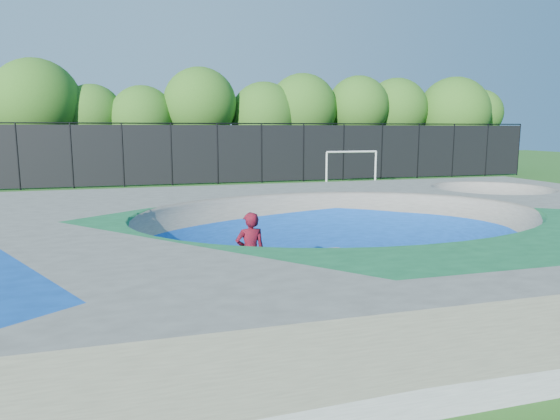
# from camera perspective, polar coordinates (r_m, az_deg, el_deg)

# --- Properties ---
(ground) EXTENTS (120.00, 120.00, 0.00)m
(ground) POSITION_cam_1_polar(r_m,az_deg,el_deg) (13.59, 6.95, -6.39)
(ground) COLOR #235A19
(ground) RESTS_ON ground
(skate_deck) EXTENTS (22.00, 14.00, 1.50)m
(skate_deck) POSITION_cam_1_polar(r_m,az_deg,el_deg) (13.40, 7.01, -3.31)
(skate_deck) COLOR gray
(skate_deck) RESTS_ON ground
(skater) EXTENTS (0.68, 0.45, 1.84)m
(skater) POSITION_cam_1_polar(r_m,az_deg,el_deg) (11.16, -3.41, -4.91)
(skater) COLOR #AB0D24
(skater) RESTS_ON ground
(skateboard) EXTENTS (0.78, 0.24, 0.05)m
(skateboard) POSITION_cam_1_polar(r_m,az_deg,el_deg) (11.41, -3.36, -9.27)
(skateboard) COLOR black
(skateboard) RESTS_ON ground
(soccer_goal) EXTENTS (3.47, 0.12, 2.29)m
(soccer_goal) POSITION_cam_1_polar(r_m,az_deg,el_deg) (31.78, 8.18, 5.46)
(soccer_goal) COLOR silver
(soccer_goal) RESTS_ON ground
(fence) EXTENTS (48.09, 0.09, 4.04)m
(fence) POSITION_cam_1_polar(r_m,az_deg,el_deg) (33.47, -7.15, 6.53)
(fence) COLOR black
(fence) RESTS_ON ground
(treeline) EXTENTS (53.05, 6.88, 8.38)m
(treeline) POSITION_cam_1_polar(r_m,az_deg,el_deg) (38.39, -5.24, 11.30)
(treeline) COLOR #4B3625
(treeline) RESTS_ON ground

